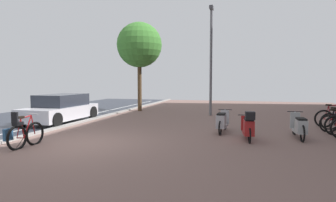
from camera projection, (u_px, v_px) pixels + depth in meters
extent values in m
cube|color=#7F6057|center=(243.00, 155.00, 7.76)|extent=(14.40, 40.00, 0.05)
cube|color=#9A9793|center=(15.00, 138.00, 9.59)|extent=(0.24, 40.00, 0.08)
torus|color=black|center=(17.00, 138.00, 8.22)|extent=(0.11, 0.73, 0.72)
torus|color=black|center=(35.00, 134.00, 8.87)|extent=(0.11, 0.73, 0.72)
cylinder|color=maroon|center=(28.00, 126.00, 8.59)|extent=(0.05, 0.33, 0.64)
cylinder|color=maroon|center=(22.00, 128.00, 8.40)|extent=(0.04, 0.15, 0.58)
cylinder|color=maroon|center=(26.00, 117.00, 8.52)|extent=(0.06, 0.42, 0.08)
cylinder|color=maroon|center=(21.00, 138.00, 8.34)|extent=(0.04, 0.27, 0.08)
cylinder|color=maroon|center=(19.00, 128.00, 8.27)|extent=(0.03, 0.18, 0.53)
cylinder|color=maroon|center=(33.00, 125.00, 8.79)|extent=(0.04, 0.15, 0.58)
cube|color=black|center=(20.00, 117.00, 8.32)|extent=(0.10, 0.22, 0.06)
cylinder|color=#ADADB2|center=(31.00, 114.00, 8.71)|extent=(0.48, 0.05, 0.02)
cube|color=black|center=(18.00, 124.00, 8.24)|extent=(0.21, 0.25, 0.10)
cube|color=black|center=(15.00, 118.00, 8.13)|extent=(0.20, 0.07, 0.32)
cube|color=#284F76|center=(8.00, 135.00, 8.37)|extent=(0.11, 0.28, 0.34)
cylinder|color=black|center=(20.00, 143.00, 8.44)|extent=(0.20, 0.09, 0.29)
torus|color=black|center=(335.00, 126.00, 10.37)|extent=(0.74, 0.11, 0.74)
torus|color=black|center=(329.00, 124.00, 11.00)|extent=(0.68, 0.11, 0.68)
cylinder|color=black|center=(335.00, 118.00, 10.93)|extent=(0.14, 0.05, 0.54)
cylinder|color=black|center=(332.00, 125.00, 10.96)|extent=(0.24, 0.05, 0.07)
cylinder|color=black|center=(331.00, 117.00, 10.96)|extent=(0.16, 0.04, 0.49)
cube|color=black|center=(333.00, 110.00, 10.92)|extent=(0.23, 0.10, 0.06)
torus|color=black|center=(330.00, 122.00, 11.56)|extent=(0.69, 0.10, 0.69)
cylinder|color=#AFAEB5|center=(335.00, 116.00, 11.49)|extent=(0.13, 0.04, 0.55)
cylinder|color=#AFAEB5|center=(333.00, 122.00, 11.52)|extent=(0.24, 0.04, 0.07)
cylinder|color=#AFAEB5|center=(332.00, 115.00, 11.52)|extent=(0.16, 0.03, 0.51)
cube|color=black|center=(334.00, 108.00, 11.48)|extent=(0.22, 0.10, 0.06)
torus|color=black|center=(324.00, 119.00, 12.17)|extent=(0.75, 0.08, 0.75)
cylinder|color=maroon|center=(335.00, 113.00, 12.04)|extent=(0.34, 0.04, 0.66)
cylinder|color=maroon|center=(330.00, 113.00, 12.09)|extent=(0.15, 0.04, 0.60)
cylinder|color=maroon|center=(334.00, 105.00, 12.03)|extent=(0.42, 0.04, 0.09)
cylinder|color=maroon|center=(327.00, 120.00, 12.13)|extent=(0.27, 0.03, 0.08)
cylinder|color=maroon|center=(326.00, 112.00, 12.13)|extent=(0.18, 0.03, 0.55)
cube|color=black|center=(329.00, 105.00, 12.08)|extent=(0.22, 0.09, 0.06)
torus|color=black|center=(220.00, 128.00, 10.39)|extent=(0.09, 0.55, 0.54)
torus|color=black|center=(225.00, 123.00, 11.61)|extent=(0.09, 0.55, 0.54)
cube|color=#A9AAB0|center=(223.00, 126.00, 11.01)|extent=(0.33, 0.74, 0.08)
cube|color=#A9AAB0|center=(221.00, 121.00, 10.60)|extent=(0.34, 0.59, 0.47)
cube|color=black|center=(221.00, 114.00, 10.58)|extent=(0.29, 0.53, 0.06)
cylinder|color=#A9AAB0|center=(225.00, 116.00, 11.57)|extent=(0.08, 0.12, 0.55)
cube|color=#A9AAB0|center=(225.00, 117.00, 11.50)|extent=(0.32, 0.10, 0.54)
cylinder|color=black|center=(225.00, 110.00, 11.53)|extent=(0.52, 0.06, 0.03)
torus|color=black|center=(303.00, 134.00, 9.26)|extent=(0.08, 0.57, 0.57)
torus|color=black|center=(294.00, 127.00, 10.48)|extent=(0.08, 0.57, 0.57)
cube|color=#A6ACAE|center=(298.00, 131.00, 9.87)|extent=(0.31, 0.71, 0.08)
cube|color=#A6ACAE|center=(301.00, 127.00, 9.47)|extent=(0.33, 0.56, 0.43)
cube|color=black|center=(301.00, 119.00, 9.45)|extent=(0.28, 0.51, 0.06)
cylinder|color=#A6ACAE|center=(295.00, 120.00, 10.44)|extent=(0.08, 0.12, 0.57)
cube|color=#A6ACAE|center=(295.00, 121.00, 10.37)|extent=(0.32, 0.09, 0.57)
cylinder|color=black|center=(295.00, 112.00, 10.39)|extent=(0.52, 0.05, 0.03)
torus|color=black|center=(249.00, 136.00, 9.06)|extent=(0.10, 0.51, 0.51)
torus|color=black|center=(245.00, 129.00, 10.23)|extent=(0.10, 0.51, 0.51)
cube|color=#AF2121|center=(247.00, 133.00, 9.65)|extent=(0.35, 0.69, 0.08)
cube|color=#AF2121|center=(249.00, 128.00, 9.25)|extent=(0.35, 0.55, 0.47)
cube|color=black|center=(249.00, 119.00, 9.24)|extent=(0.31, 0.50, 0.06)
cylinder|color=#AF2121|center=(246.00, 122.00, 10.19)|extent=(0.08, 0.13, 0.51)
cube|color=#AF2121|center=(246.00, 123.00, 10.12)|extent=(0.33, 0.11, 0.51)
cylinder|color=black|center=(246.00, 115.00, 10.15)|extent=(0.52, 0.08, 0.03)
cube|color=black|center=(250.00, 116.00, 8.96)|extent=(0.31, 0.31, 0.24)
cube|color=silver|center=(60.00, 112.00, 13.57)|extent=(1.74, 3.96, 0.57)
cube|color=#282D38|center=(62.00, 100.00, 13.68)|extent=(1.46, 2.39, 0.54)
cylinder|color=black|center=(64.00, 112.00, 15.20)|extent=(0.20, 0.62, 0.62)
cylinder|color=black|center=(92.00, 113.00, 14.77)|extent=(0.20, 0.62, 0.62)
cylinder|color=black|center=(22.00, 119.00, 12.38)|extent=(0.20, 0.62, 0.62)
cylinder|color=black|center=(56.00, 120.00, 11.96)|extent=(0.20, 0.62, 0.62)
cylinder|color=slate|center=(211.00, 63.00, 16.02)|extent=(0.14, 0.14, 5.70)
cube|color=#4C4C51|center=(211.00, 8.00, 15.81)|extent=(0.20, 0.52, 0.18)
cylinder|color=brown|center=(140.00, 86.00, 18.54)|extent=(0.25, 0.25, 3.15)
sphere|color=#428633|center=(139.00, 45.00, 18.36)|extent=(2.81, 2.81, 2.81)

